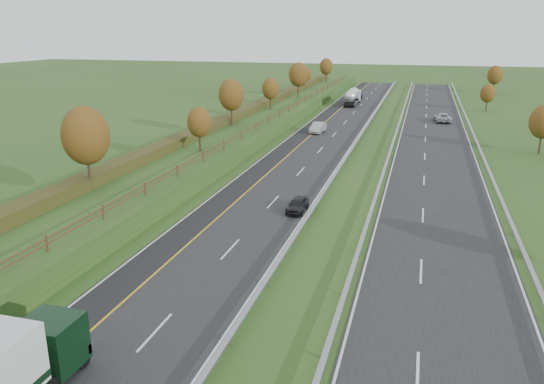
{
  "coord_description": "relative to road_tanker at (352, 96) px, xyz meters",
  "views": [
    {
      "loc": [
        14.45,
        -11.89,
        15.97
      ],
      "look_at": [
        2.18,
        31.33,
        2.2
      ],
      "focal_mm": 35.0,
      "sensor_mm": 36.0,
      "label": 1
    }
  ],
  "objects": [
    {
      "name": "median_barrier_near",
      "position": [
        6.46,
        -47.14,
        -1.25
      ],
      "size": [
        0.32,
        200.0,
        0.71
      ],
      "color": "gray",
      "rests_on": "ground"
    },
    {
      "name": "road_tanker",
      "position": [
        0.0,
        0.0,
        0.0
      ],
      "size": [
        2.4,
        11.22,
        3.46
      ],
      "color": "silver",
      "rests_on": "near_carriageway"
    },
    {
      "name": "trees_far",
      "position": [
        30.55,
        -17.93,
        2.38
      ],
      "size": [
        8.45,
        118.6,
        7.12
      ],
      "color": "#2D2116",
      "rests_on": "ground"
    },
    {
      "name": "lane_markings",
      "position": [
        7.16,
        -47.26,
        -1.81
      ],
      "size": [
        26.75,
        200.0,
        0.01
      ],
      "color": "silver",
      "rests_on": "near_carriageway"
    },
    {
      "name": "ground",
      "position": [
        8.76,
        -52.14,
        -1.86
      ],
      "size": [
        400.0,
        400.0,
        0.0
      ],
      "primitive_type": "plane",
      "color": "#294D1B",
      "rests_on": "ground"
    },
    {
      "name": "embankment_left",
      "position": [
        -12.24,
        -47.14,
        -0.86
      ],
      "size": [
        12.0,
        200.0,
        2.0
      ],
      "primitive_type": "cube",
      "color": "#294D1B",
      "rests_on": "ground"
    },
    {
      "name": "outer_barrier_far",
      "position": [
        23.06,
        -47.14,
        -1.25
      ],
      "size": [
        0.32,
        200.0,
        0.71
      ],
      "color": "gray",
      "rests_on": "ground"
    },
    {
      "name": "hedge_left",
      "position": [
        -14.24,
        -47.14,
        0.69
      ],
      "size": [
        2.2,
        180.0,
        1.1
      ],
      "primitive_type": "cube",
      "color": "#2E3415",
      "rests_on": "embankment_left"
    },
    {
      "name": "median_barrier_far",
      "position": [
        11.56,
        -47.14,
        -1.25
      ],
      "size": [
        0.32,
        200.0,
        0.71
      ],
      "color": "gray",
      "rests_on": "ground"
    },
    {
      "name": "near_carriageway",
      "position": [
        0.76,
        -47.14,
        -1.84
      ],
      "size": [
        10.5,
        200.0,
        0.04
      ],
      "primitive_type": "cube",
      "color": "black",
      "rests_on": "ground"
    },
    {
      "name": "car_oncoming",
      "position": [
        18.78,
        -18.75,
        -1.02
      ],
      "size": [
        3.23,
        6.01,
        1.6
      ],
      "primitive_type": "imported",
      "rotation": [
        0.0,
        0.0,
        3.24
      ],
      "color": "#ACABB0",
      "rests_on": "far_carriageway"
    },
    {
      "name": "car_silver_mid",
      "position": [
        -0.84,
        -35.24,
        -1.0
      ],
      "size": [
        2.06,
        5.07,
        1.64
      ],
      "primitive_type": "imported",
      "rotation": [
        0.0,
        0.0,
        -0.07
      ],
      "color": "#A6A7AB",
      "rests_on": "near_carriageway"
    },
    {
      "name": "far_carriageway",
      "position": [
        17.26,
        -47.14,
        -1.84
      ],
      "size": [
        10.5,
        200.0,
        0.04
      ],
      "primitive_type": "cube",
      "color": "black",
      "rests_on": "ground"
    },
    {
      "name": "car_small_far",
      "position": [
        -0.25,
        10.95,
        -1.01
      ],
      "size": [
        2.5,
        5.69,
        1.63
      ],
      "primitive_type": "imported",
      "rotation": [
        0.0,
        0.0,
        0.04
      ],
      "color": "#14163F",
      "rests_on": "near_carriageway"
    },
    {
      "name": "fence_left",
      "position": [
        -7.74,
        -47.55,
        0.87
      ],
      "size": [
        0.12,
        189.06,
        1.2
      ],
      "color": "#422B19",
      "rests_on": "embankment_left"
    },
    {
      "name": "trees_left",
      "position": [
        -11.89,
        -50.51,
        4.51
      ],
      "size": [
        6.64,
        164.3,
        7.66
      ],
      "color": "#2D2116",
      "rests_on": "embankment_left"
    },
    {
      "name": "car_dark_near",
      "position": [
        4.9,
        -74.2,
        -1.17
      ],
      "size": [
        1.63,
        3.84,
        1.3
      ],
      "primitive_type": "imported",
      "rotation": [
        0.0,
        0.0,
        -0.03
      ],
      "color": "black",
      "rests_on": "near_carriageway"
    },
    {
      "name": "hard_shoulder",
      "position": [
        -2.99,
        -47.14,
        -1.84
      ],
      "size": [
        3.0,
        200.0,
        0.04
      ],
      "primitive_type": "cube",
      "color": "black",
      "rests_on": "ground"
    }
  ]
}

